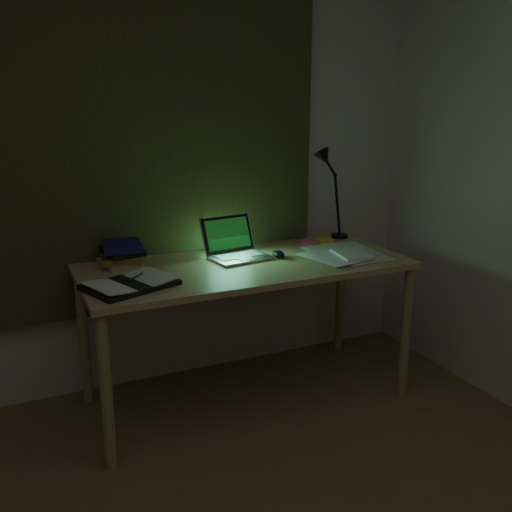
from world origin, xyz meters
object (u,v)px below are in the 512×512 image
at_px(open_textbook, 130,284).
at_px(desk, 246,332).
at_px(book_stack, 121,254).
at_px(desk_lamp, 341,194).
at_px(loose_papers, 341,255).
at_px(laptop, 241,239).

bearing_deg(open_textbook, desk, -8.10).
bearing_deg(desk, open_textbook, -167.74).
bearing_deg(book_stack, desk_lamp, 2.60).
relative_size(desk, loose_papers, 4.28).
distance_m(book_stack, desk_lamp, 1.34).
relative_size(book_stack, desk_lamp, 0.42).
relative_size(open_textbook, desk_lamp, 0.70).
xyz_separation_m(laptop, book_stack, (-0.59, 0.14, -0.05)).
xyz_separation_m(open_textbook, book_stack, (0.04, 0.36, 0.04)).
height_order(laptop, loose_papers, laptop).
height_order(laptop, book_stack, laptop).
bearing_deg(desk_lamp, desk, -166.19).
xyz_separation_m(laptop, loose_papers, (0.49, -0.19, -0.10)).
height_order(desk, open_textbook, open_textbook).
xyz_separation_m(laptop, desk_lamp, (0.73, 0.20, 0.16)).
relative_size(loose_papers, desk_lamp, 0.73).
bearing_deg(loose_papers, book_stack, 163.04).
distance_m(laptop, open_textbook, 0.67).
height_order(desk, desk_lamp, desk_lamp).
distance_m(book_stack, loose_papers, 1.13).
relative_size(book_stack, loose_papers, 0.58).
relative_size(laptop, open_textbook, 0.90).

